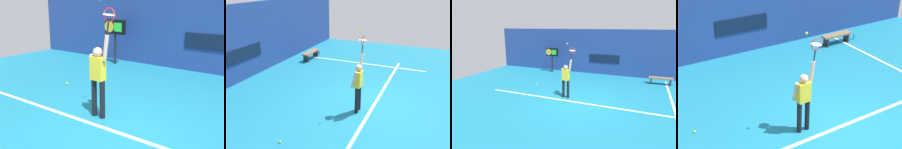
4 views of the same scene
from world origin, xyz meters
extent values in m
plane|color=teal|center=(0.00, 0.00, 0.00)|extent=(18.00, 18.00, 0.00)
cube|color=navy|center=(0.00, 6.10, 1.66)|extent=(18.00, 0.20, 3.33)
cube|color=#0C1933|center=(0.00, 5.98, 1.19)|extent=(2.20, 0.03, 0.60)
cube|color=white|center=(0.00, -0.04, 0.01)|extent=(10.00, 0.10, 0.01)
cube|color=white|center=(4.18, 2.00, 0.01)|extent=(0.10, 7.00, 0.01)
cylinder|color=black|center=(-0.92, 0.38, 0.46)|extent=(0.13, 0.13, 0.92)
cylinder|color=black|center=(-0.67, 0.38, 0.46)|extent=(0.13, 0.13, 0.92)
cube|color=yellow|center=(-0.80, 0.38, 1.20)|extent=(0.34, 0.20, 0.55)
sphere|color=#D8A884|center=(-0.80, 0.38, 1.58)|extent=(0.22, 0.22, 0.22)
cylinder|color=#D8A884|center=(-0.56, 0.38, 1.70)|extent=(0.17, 0.09, 0.59)
cylinder|color=#D8A884|center=(-1.00, 0.46, 1.22)|extent=(0.09, 0.23, 0.58)
cylinder|color=black|center=(-0.50, 0.38, 2.13)|extent=(0.07, 0.03, 0.30)
torus|color=red|center=(-0.46, 0.38, 2.43)|extent=(0.35, 0.02, 0.35)
cylinder|color=silver|center=(-0.46, 0.38, 2.43)|extent=(0.26, 0.27, 0.04)
sphere|color=#CCE033|center=(-0.73, 0.41, 2.75)|extent=(0.07, 0.07, 0.07)
cube|color=olive|center=(3.82, 4.76, 0.41)|extent=(1.40, 0.36, 0.08)
cube|color=#262628|center=(3.27, 4.76, 0.18)|extent=(0.08, 0.32, 0.37)
cube|color=#262628|center=(4.37, 4.76, 0.18)|extent=(0.08, 0.32, 0.37)
cylinder|color=#338CD8|center=(4.83, 4.76, 0.12)|extent=(0.07, 0.07, 0.24)
sphere|color=#CCE033|center=(-3.33, 1.79, 0.03)|extent=(0.07, 0.07, 0.07)
camera|label=1|loc=(3.38, -4.55, 2.79)|focal=46.15mm
camera|label=2|loc=(-7.87, -1.90, 4.23)|focal=39.01mm
camera|label=3|loc=(2.75, -8.37, 3.60)|focal=31.31mm
camera|label=4|loc=(-4.86, -5.61, 5.48)|focal=53.06mm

